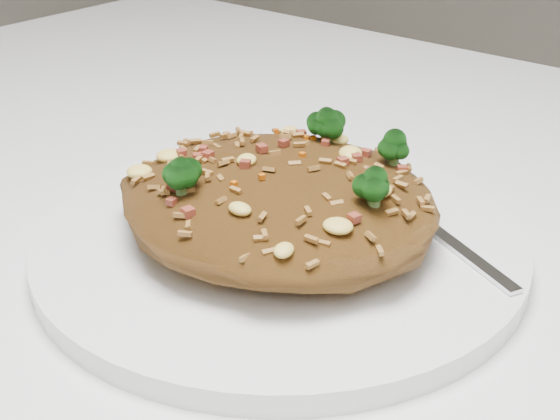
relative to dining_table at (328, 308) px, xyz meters
The scene contains 4 objects.
dining_table is the anchor object (origin of this frame).
plate 0.13m from the dining_table, 77.49° to the right, with size 0.30×0.30×0.01m, color white.
fried_rice 0.15m from the dining_table, 77.19° to the right, with size 0.20×0.18×0.06m.
fork 0.14m from the dining_table, 11.50° to the right, with size 0.15×0.08×0.00m.
Camera 1 is at (0.28, -0.39, 0.99)m, focal length 50.00 mm.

